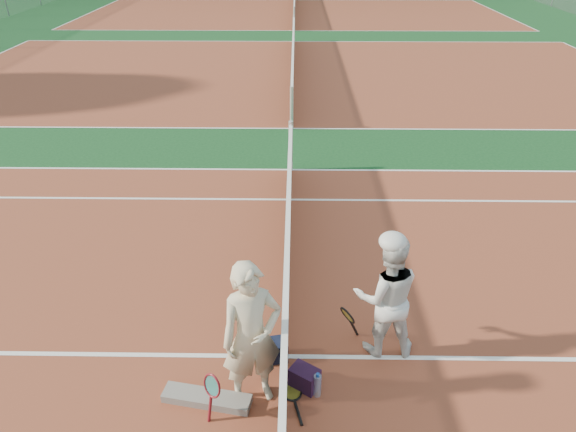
{
  "coord_description": "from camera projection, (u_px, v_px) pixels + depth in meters",
  "views": [
    {
      "loc": [
        0.09,
        -4.63,
        4.71
      ],
      "look_at": [
        0.0,
        1.68,
        1.05
      ],
      "focal_mm": 32.0,
      "sensor_mm": 36.0,
      "label": 1
    }
  ],
  "objects": [
    {
      "name": "water_bottle",
      "position": [
        317.0,
        386.0,
        5.78
      ],
      "size": [
        0.09,
        0.09,
        0.3
      ],
      "primitive_type": "cylinder",
      "color": "silver",
      "rests_on": "ground"
    },
    {
      "name": "player_a",
      "position": [
        252.0,
        336.0,
        5.39
      ],
      "size": [
        0.77,
        0.64,
        1.81
      ],
      "primitive_type": "imported",
      "rotation": [
        0.0,
        0.0,
        0.37
      ],
      "color": "beige",
      "rests_on": "ground"
    },
    {
      "name": "net_cover_canvas",
      "position": [
        207.0,
        398.0,
        5.75
      ],
      "size": [
        1.03,
        0.41,
        0.11
      ],
      "primitive_type": "cube",
      "rotation": [
        0.0,
        0.0,
        -0.18
      ],
      "color": "slate",
      "rests_on": "ground"
    },
    {
      "name": "court_far_a",
      "position": [
        293.0,
        73.0,
        18.04
      ],
      "size": [
        23.77,
        10.97,
        0.01
      ],
      "primitive_type": "cube",
      "color": "brown",
      "rests_on": "ground"
    },
    {
      "name": "player_b",
      "position": [
        386.0,
        297.0,
        6.1
      ],
      "size": [
        0.81,
        0.64,
        1.64
      ],
      "primitive_type": "imported",
      "rotation": [
        0.0,
        0.0,
        3.17
      ],
      "color": "white",
      "rests_on": "ground"
    },
    {
      "name": "net_main",
      "position": [
        286.0,
        326.0,
        6.11
      ],
      "size": [
        0.1,
        10.98,
        1.02
      ],
      "primitive_type": null,
      "color": "black",
      "rests_on": "ground"
    },
    {
      "name": "racket_red",
      "position": [
        213.0,
        397.0,
        5.46
      ],
      "size": [
        0.3,
        0.28,
        0.59
      ],
      "primitive_type": null,
      "rotation": [
        0.0,
        0.0,
        0.91
      ],
      "color": "maroon",
      "rests_on": "ground"
    },
    {
      "name": "sports_bag_navy",
      "position": [
        273.0,
        350.0,
        6.28
      ],
      "size": [
        0.38,
        0.3,
        0.27
      ],
      "primitive_type": "cube",
      "rotation": [
        0.0,
        0.0,
        0.21
      ],
      "color": "black",
      "rests_on": "ground"
    },
    {
      "name": "racket_spare",
      "position": [
        292.0,
        391.0,
        5.88
      ],
      "size": [
        0.41,
        0.65,
        0.03
      ],
      "primitive_type": null,
      "rotation": [
        0.0,
        0.0,
        1.82
      ],
      "color": "black",
      "rests_on": "ground"
    },
    {
      "name": "ground",
      "position": [
        286.0,
        357.0,
        6.37
      ],
      "size": [
        130.0,
        130.0,
        0.0
      ],
      "primitive_type": "plane",
      "color": "#113E1A",
      "rests_on": "ground"
    },
    {
      "name": "sports_bag_purple",
      "position": [
        304.0,
        378.0,
        5.9
      ],
      "size": [
        0.39,
        0.36,
        0.26
      ],
      "primitive_type": "cube",
      "rotation": [
        0.0,
        0.0,
        -0.58
      ],
      "color": "#270F2A",
      "rests_on": "ground"
    },
    {
      "name": "net_far_b",
      "position": [
        294.0,
        4.0,
        29.47
      ],
      "size": [
        0.1,
        10.98,
        1.02
      ],
      "primitive_type": null,
      "color": "black",
      "rests_on": "ground"
    },
    {
      "name": "court_far_b",
      "position": [
        294.0,
        13.0,
        29.72
      ],
      "size": [
        23.77,
        10.97,
        0.01
      ],
      "primitive_type": "cube",
      "color": "brown",
      "rests_on": "ground"
    },
    {
      "name": "racket_black_held",
      "position": [
        347.0,
        325.0,
        6.46
      ],
      "size": [
        0.39,
        0.38,
        0.56
      ],
      "primitive_type": null,
      "rotation": [
        0.0,
        0.0,
        3.76
      ],
      "color": "black",
      "rests_on": "ground"
    },
    {
      "name": "net_far_a",
      "position": [
        293.0,
        59.0,
        17.79
      ],
      "size": [
        0.1,
        10.98,
        1.02
      ],
      "primitive_type": null,
      "color": "black",
      "rests_on": "ground"
    },
    {
      "name": "court_main",
      "position": [
        286.0,
        356.0,
        6.37
      ],
      "size": [
        23.77,
        10.97,
        0.01
      ],
      "primitive_type": "cube",
      "color": "brown",
      "rests_on": "ground"
    }
  ]
}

